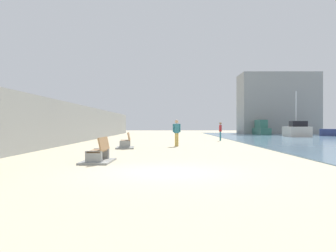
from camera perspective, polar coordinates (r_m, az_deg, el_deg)
name	(u,v)px	position (r m, az deg, el deg)	size (l,w,h in m)	color
ground_plane	(168,143)	(28.89, -0.06, -2.67)	(120.00, 120.00, 0.00)	beige
seawall	(76,124)	(29.85, -14.62, 0.38)	(0.80, 64.00, 3.10)	gray
bench_near	(100,156)	(14.03, -10.90, -4.80)	(1.14, 2.12, 0.98)	gray
bench_far	(127,144)	(22.15, -6.65, -2.95)	(1.26, 2.18, 0.98)	gray
person_walking	(178,131)	(23.78, 1.57, -0.76)	(0.53, 0.24, 1.78)	gold
person_standing	(222,130)	(32.39, 8.59, -0.63)	(0.28, 0.50, 1.68)	teal
boat_nearest	(261,129)	(54.36, 14.67, -0.48)	(1.77, 6.99, 2.12)	#337060
boat_far_right	(298,130)	(44.88, 20.15, -0.66)	(2.78, 4.68, 5.44)	beige
harbor_building	(279,104)	(59.60, 17.35, 3.40)	(12.00, 6.00, 9.56)	gray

